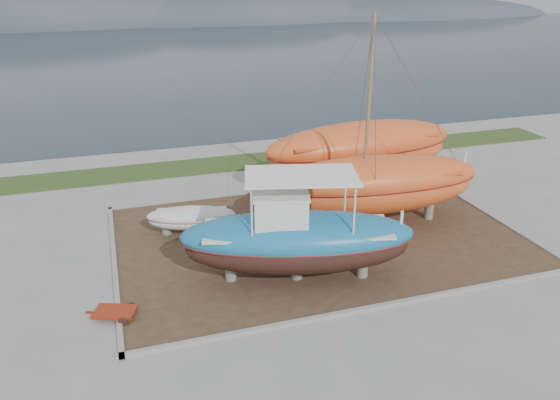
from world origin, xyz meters
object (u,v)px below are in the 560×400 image
object	(u,v)px
white_dinghy	(192,221)
orange_sailboat	(378,126)
blue_caique	(298,228)
orange_bare_hull	(360,157)
red_trailer	(115,314)

from	to	relation	value
white_dinghy	orange_sailboat	bearing A→B (deg)	2.54
blue_caique	orange_bare_hull	xyz separation A→B (m)	(6.63, 8.29, -0.35)
white_dinghy	orange_sailboat	size ratio (longest dim) A/B	0.40
blue_caique	white_dinghy	world-z (taller)	blue_caique
blue_caique	orange_bare_hull	size ratio (longest dim) A/B	0.81
orange_bare_hull	white_dinghy	bearing A→B (deg)	-167.53
blue_caique	red_trailer	xyz separation A→B (m)	(-7.04, -0.54, -2.11)
white_dinghy	red_trailer	size ratio (longest dim) A/B	1.93
white_dinghy	orange_bare_hull	distance (m)	10.46
orange_sailboat	orange_bare_hull	xyz separation A→B (m)	(1.48, 4.60, -3.03)
orange_sailboat	red_trailer	xyz separation A→B (m)	(-12.19, -4.23, -4.79)
white_dinghy	blue_caique	bearing A→B (deg)	-44.48
blue_caique	red_trailer	bearing A→B (deg)	-161.07
blue_caique	orange_sailboat	xyz separation A→B (m)	(5.15, 3.69, 2.68)
white_dinghy	orange_bare_hull	size ratio (longest dim) A/B	0.37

